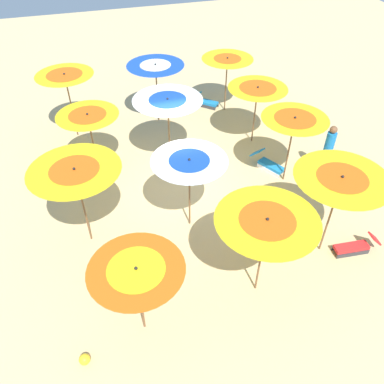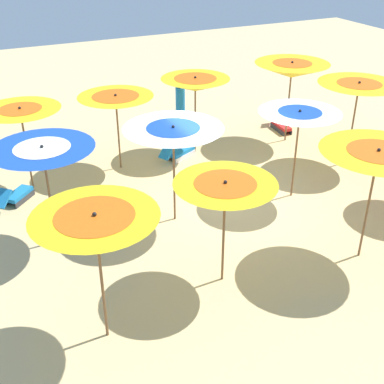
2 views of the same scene
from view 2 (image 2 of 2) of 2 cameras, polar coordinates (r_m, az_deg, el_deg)
ground at (r=12.86m, az=3.60°, el=-1.48°), size 39.46×39.46×0.04m
beach_umbrella_1 at (r=14.88m, az=18.26°, el=11.00°), size 2.26×2.26×2.46m
beach_umbrella_2 at (r=16.08m, az=11.17°, el=13.34°), size 2.27×2.27×2.58m
beach_umbrella_3 at (r=10.48m, az=20.13°, el=3.41°), size 2.29×2.29×2.52m
beach_umbrella_4 at (r=12.61m, az=12.00°, el=8.11°), size 2.01×2.01×2.36m
beach_umbrella_5 at (r=14.97m, az=0.37°, el=12.04°), size 2.01×2.01×2.37m
beach_umbrella_6 at (r=9.25m, az=3.75°, el=0.15°), size 1.93×1.93×2.25m
beach_umbrella_7 at (r=11.25m, az=-2.12°, el=6.39°), size 2.25×2.25×2.41m
beach_umbrella_8 at (r=14.10m, az=-8.56°, el=9.97°), size 2.07×2.07×2.21m
beach_umbrella_9 at (r=7.94m, az=-10.78°, el=-3.95°), size 2.02×2.02×2.51m
beach_umbrella_10 at (r=10.79m, az=-16.43°, el=4.02°), size 2.15×2.15×2.37m
beach_umbrella_11 at (r=13.47m, az=-18.74°, el=8.27°), size 2.02×2.02×2.28m
lounger_0 at (r=15.19m, az=-1.52°, el=4.54°), size 1.34×0.92×0.61m
lounger_1 at (r=17.56m, az=9.88°, el=7.52°), size 0.43×1.29×0.56m
lounger_2 at (r=13.56m, az=-19.26°, el=-0.37°), size 1.12×1.15×0.56m
beachgoer_0 at (r=16.56m, az=-1.32°, el=9.56°), size 0.30×0.30×1.86m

